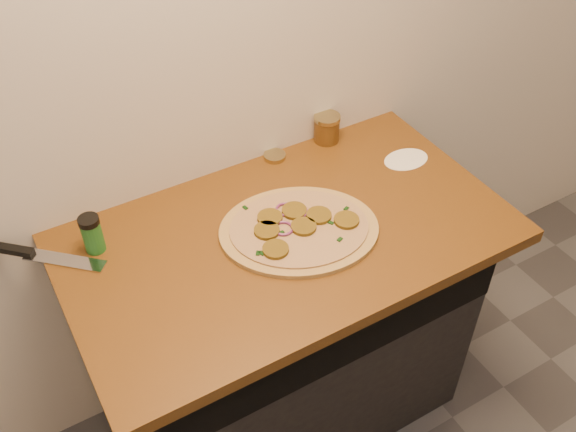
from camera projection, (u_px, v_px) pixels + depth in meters
cabinet at (283, 331)px, 2.06m from camera, size 1.10×0.60×0.86m
countertop at (287, 236)px, 1.74m from camera, size 1.20×0.70×0.04m
pizza at (299, 228)px, 1.72m from camera, size 0.55×0.55×0.03m
chefs_knife at (37, 255)px, 1.65m from camera, size 0.25×0.24×0.02m
mason_jar_lid at (275, 156)px, 1.96m from camera, size 0.08×0.08×0.01m
salsa_jar at (327, 128)px, 2.01m from camera, size 0.08×0.08×0.09m
spice_shaker at (92, 234)px, 1.64m from camera, size 0.05×0.05×0.11m
flour_spill at (406, 159)px, 1.96m from camera, size 0.15×0.15×0.00m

